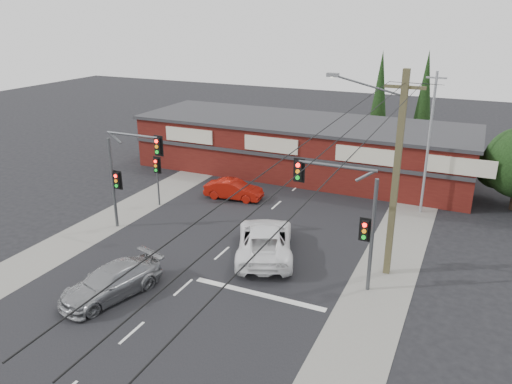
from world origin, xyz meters
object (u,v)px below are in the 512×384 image
at_px(white_suv, 265,240).
at_px(silver_suv, 111,282).
at_px(shop_building, 302,146).
at_px(utility_pole, 394,170).
at_px(red_sedan, 234,190).

bearing_deg(white_suv, silver_suv, 32.42).
height_order(shop_building, utility_pole, utility_pole).
xyz_separation_m(white_suv, red_sedan, (-5.36, 6.89, -0.19)).
height_order(white_suv, utility_pole, utility_pole).
bearing_deg(silver_suv, red_sedan, 108.56).
bearing_deg(silver_suv, white_suv, 70.57).
xyz_separation_m(silver_suv, red_sedan, (-0.61, 13.57, -0.05)).
bearing_deg(shop_building, utility_pole, -56.24).
height_order(silver_suv, red_sedan, silver_suv).
bearing_deg(red_sedan, shop_building, -21.05).
height_order(white_suv, shop_building, shop_building).
bearing_deg(silver_suv, utility_pole, 49.99).
relative_size(red_sedan, shop_building, 0.15).
xyz_separation_m(silver_suv, utility_pole, (10.94, 7.38, 4.68)).
bearing_deg(shop_building, red_sedan, -105.67).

